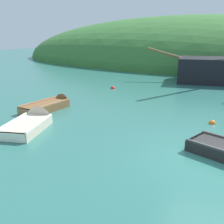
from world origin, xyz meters
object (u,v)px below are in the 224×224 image
at_px(rowboat_portside, 32,124).
at_px(buoy_red, 113,89).
at_px(rowboat_near_dock, 52,106).
at_px(buoy_orange, 212,124).

height_order(rowboat_portside, buoy_red, rowboat_portside).
bearing_deg(rowboat_portside, rowboat_near_dock, 6.57).
height_order(rowboat_near_dock, rowboat_portside, rowboat_portside).
distance_m(rowboat_near_dock, buoy_orange, 7.94).
bearing_deg(rowboat_portside, buoy_red, -12.35).
bearing_deg(buoy_orange, rowboat_portside, -144.82).
xyz_separation_m(buoy_red, buoy_orange, (7.80, -4.38, 0.00)).
distance_m(rowboat_near_dock, buoy_red, 6.25).
distance_m(rowboat_near_dock, rowboat_portside, 2.94).
bearing_deg(rowboat_near_dock, buoy_red, 0.85).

